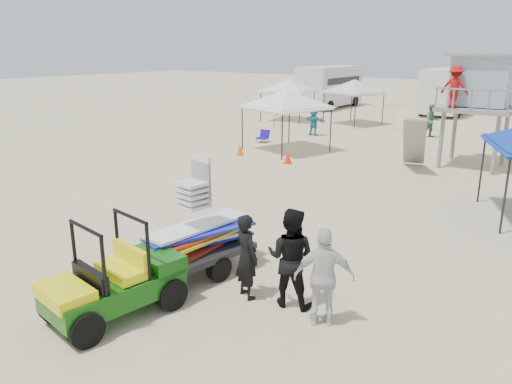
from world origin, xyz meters
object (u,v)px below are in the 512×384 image
Objects in this scene: utility_cart at (111,273)px; surf_trailer at (199,232)px; lifeguard_tower at (479,85)px; man_left at (247,256)px.

utility_cart is 0.93× the size of surf_trailer.
surf_trailer is at bearing -98.37° from lifeguard_tower.
lifeguard_tower reaches higher than surf_trailer.
surf_trailer reaches higher than man_left.
utility_cart is 0.57× the size of lifeguard_tower.
utility_cart is 16.82m from lifeguard_tower.
surf_trailer is 0.62× the size of lifeguard_tower.
surf_trailer is 1.60× the size of man_left.
man_left is 14.69m from lifeguard_tower.
utility_cart is at bearing -97.21° from lifeguard_tower.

